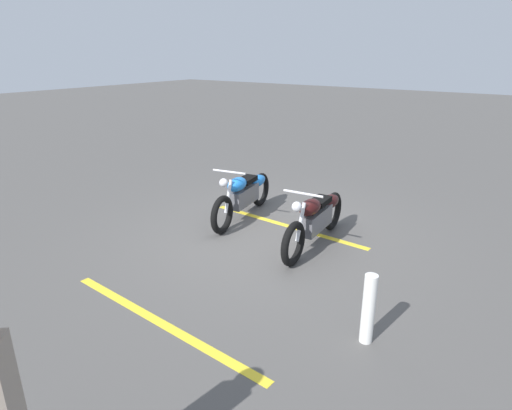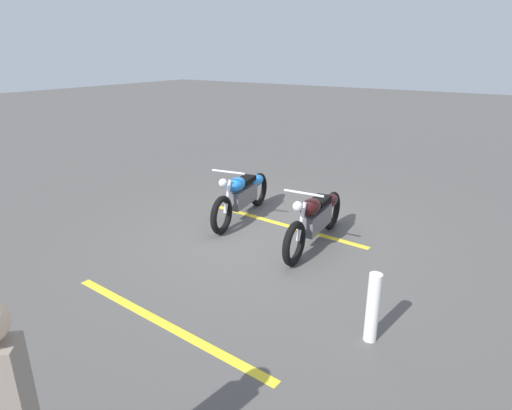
# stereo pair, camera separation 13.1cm
# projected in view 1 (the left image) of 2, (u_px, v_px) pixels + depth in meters

# --- Properties ---
(ground_plane) EXTENTS (60.00, 60.00, 0.00)m
(ground_plane) POSITION_uv_depth(u_px,v_px,m) (268.00, 235.00, 7.37)
(ground_plane) COLOR #514F4C
(motorcycle_bright_foreground) EXTENTS (2.22, 0.71, 1.04)m
(motorcycle_bright_foreground) POSITION_uv_depth(u_px,v_px,m) (244.00, 194.00, 8.03)
(motorcycle_bright_foreground) COLOR black
(motorcycle_bright_foreground) RESTS_ON ground
(motorcycle_dark_foreground) EXTENTS (2.23, 0.62, 1.04)m
(motorcycle_dark_foreground) POSITION_uv_depth(u_px,v_px,m) (316.00, 217.00, 6.89)
(motorcycle_dark_foreground) COLOR black
(motorcycle_dark_foreground) RESTS_ON ground
(bollard_post) EXTENTS (0.14, 0.14, 0.80)m
(bollard_post) POSITION_uv_depth(u_px,v_px,m) (368.00, 309.00, 4.56)
(bollard_post) COLOR white
(bollard_post) RESTS_ON ground
(parking_stripe_near) EXTENTS (0.31, 3.20, 0.01)m
(parking_stripe_near) POSITION_uv_depth(u_px,v_px,m) (286.00, 225.00, 7.78)
(parking_stripe_near) COLOR yellow
(parking_stripe_near) RESTS_ON ground
(parking_stripe_mid) EXTENTS (0.31, 3.20, 0.01)m
(parking_stripe_mid) POSITION_uv_depth(u_px,v_px,m) (160.00, 322.00, 5.01)
(parking_stripe_mid) COLOR yellow
(parking_stripe_mid) RESTS_ON ground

